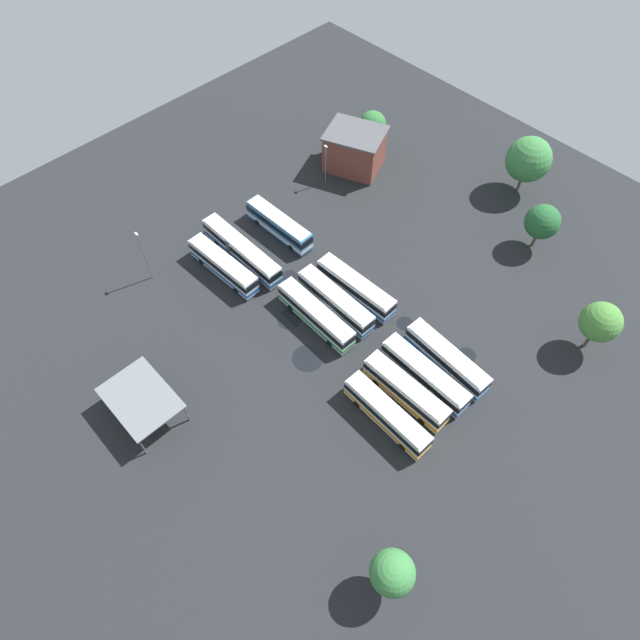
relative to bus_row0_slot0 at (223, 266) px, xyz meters
name	(u,v)px	position (x,y,z in m)	size (l,w,h in m)	color
ground_plane	(327,316)	(15.70, 5.30, -1.80)	(112.23, 112.23, 0.00)	black
bus_row0_slot0	(223,266)	(0.00, 0.00, 0.00)	(12.53, 2.91, 3.39)	silver
bus_row0_slot1	(242,250)	(-0.48, 3.77, 0.00)	(15.26, 2.59, 3.39)	silver
bus_row0_slot3	(279,225)	(-0.48, 11.11, 0.00)	(12.21, 2.69, 3.39)	teal
bus_row1_slot1	(316,315)	(15.47, 3.45, 0.00)	(12.84, 2.81, 3.39)	silver
bus_row1_slot2	(336,301)	(15.63, 7.02, 0.00)	(12.69, 2.72, 3.39)	silver
bus_row1_slot3	(356,287)	(15.92, 10.69, 0.00)	(12.70, 2.83, 3.39)	silver
bus_row2_slot0	(387,414)	(31.84, -0.62, 0.00)	(12.23, 2.82, 3.39)	silver
bus_row2_slot1	(406,391)	(31.34, 3.40, 0.00)	(11.99, 2.59, 3.39)	silver
bus_row2_slot2	(425,374)	(31.49, 6.83, 0.00)	(12.64, 2.71, 3.39)	silver
bus_row2_slot3	(447,359)	(31.97, 10.62, 0.00)	(12.40, 3.22, 3.39)	silver
depot_building	(355,150)	(-3.43, 30.53, 1.60)	(11.42, 10.52, 6.75)	brown
maintenance_shelter	(140,398)	(10.73, -20.63, 1.85)	(9.41, 6.89, 3.84)	slate
lamp_post_by_building	(326,163)	(-3.81, 24.20, 2.26)	(0.56, 0.28, 7.30)	slate
lamp_post_near_entrance	(144,254)	(-6.75, -7.93, 3.15)	(0.56, 0.28, 9.05)	slate
tree_northwest	(529,159)	(19.27, 45.64, 4.22)	(7.01, 7.01, 9.53)	brown
tree_north_edge	(392,573)	(44.13, -14.01, 3.19)	(4.53, 4.53, 7.27)	brown
tree_south_edge	(601,322)	(42.94, 26.40, 3.60)	(5.18, 5.18, 8.00)	brown
tree_northeast	(372,125)	(-4.48, 35.79, 3.11)	(4.65, 4.65, 7.25)	brown
tree_east_edge	(542,222)	(27.94, 36.77, 3.10)	(5.07, 5.07, 7.44)	brown
puddle_between_rows	(405,324)	(24.04, 12.03, -1.79)	(2.32, 2.32, 0.01)	black
puddle_front_lane	(467,355)	(33.01, 13.95, -1.79)	(2.47, 2.47, 0.01)	black
puddle_near_shelter	(289,320)	(12.53, 1.16, -1.79)	(3.36, 3.36, 0.01)	black
puddle_back_corner	(308,358)	(18.79, -1.27, -1.79)	(4.17, 4.17, 0.01)	black
puddle_centre_drain	(290,276)	(6.91, 6.46, -1.79)	(2.21, 2.21, 0.01)	black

